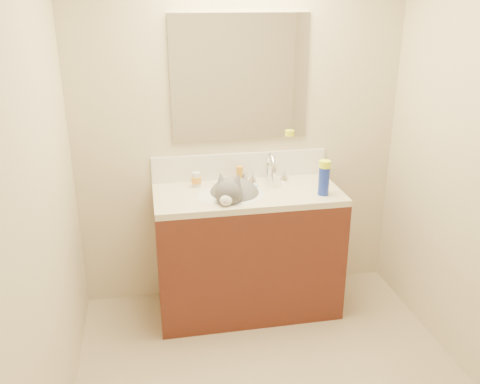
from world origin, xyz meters
name	(u,v)px	position (x,y,z in m)	size (l,w,h in m)	color
room_shell	(295,134)	(0.00, 0.00, 1.49)	(2.24, 2.54, 2.52)	#C4B392
vanity_cabinet	(247,254)	(0.00, 0.97, 0.41)	(1.20, 0.55, 0.82)	#4B1E14
counter_slab	(248,194)	(0.00, 0.97, 0.84)	(1.20, 0.55, 0.04)	beige
basin	(230,205)	(-0.12, 0.94, 0.79)	(0.45, 0.36, 0.14)	silver
faucet	(270,171)	(0.18, 1.11, 0.95)	(0.28, 0.20, 0.21)	silver
cat	(234,196)	(-0.10, 0.95, 0.84)	(0.44, 0.50, 0.34)	#4F4C4F
backsplash	(240,166)	(0.00, 1.24, 0.95)	(1.20, 0.02, 0.18)	silver
mirror	(240,78)	(0.00, 1.24, 1.54)	(0.90, 0.02, 0.80)	white
pill_bottle	(196,179)	(-0.31, 1.13, 0.91)	(0.05, 0.05, 0.10)	silver
pill_label	(196,180)	(-0.31, 1.13, 0.91)	(0.07, 0.07, 0.04)	orange
silver_jar	(244,177)	(0.01, 1.17, 0.89)	(0.05, 0.05, 0.06)	#B7B7BC
amber_bottle	(240,174)	(-0.02, 1.16, 0.92)	(0.04, 0.04, 0.11)	orange
toothbrush	(256,187)	(0.07, 1.03, 0.86)	(0.01, 0.14, 0.01)	silver
toothbrush_head	(256,187)	(0.07, 1.03, 0.87)	(0.02, 0.03, 0.02)	#689EDE
spray_can	(324,181)	(0.46, 0.84, 0.95)	(0.07, 0.07, 0.19)	#172CA3
spray_cap	(325,164)	(0.46, 0.84, 1.06)	(0.07, 0.07, 0.04)	#E4FF1A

